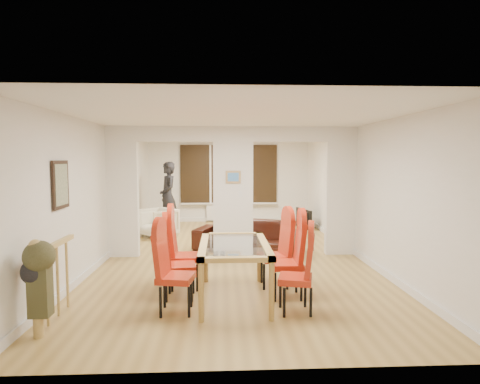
{
  "coord_description": "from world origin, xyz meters",
  "views": [
    {
      "loc": [
        -0.24,
        -8.06,
        1.95
      ],
      "look_at": [
        0.17,
        0.6,
        1.24
      ],
      "focal_mm": 30.0,
      "sensor_mm": 36.0,
      "label": 1
    }
  ],
  "objects": [
    {
      "name": "floor",
      "position": [
        0.0,
        0.0,
        0.0
      ],
      "size": [
        5.0,
        9.0,
        0.01
      ],
      "primitive_type": "cube",
      "color": "#A78443",
      "rests_on": "ground"
    },
    {
      "name": "room_walls",
      "position": [
        0.0,
        0.0,
        1.3
      ],
      "size": [
        5.0,
        9.0,
        2.6
      ],
      "primitive_type": null,
      "color": "silver",
      "rests_on": "floor"
    },
    {
      "name": "divider_wall",
      "position": [
        0.0,
        0.0,
        1.3
      ],
      "size": [
        5.0,
        0.18,
        2.6
      ],
      "primitive_type": "cube",
      "color": "white",
      "rests_on": "floor"
    },
    {
      "name": "bay_window_blinds",
      "position": [
        0.0,
        4.44,
        1.5
      ],
      "size": [
        3.0,
        0.08,
        1.8
      ],
      "primitive_type": "cube",
      "color": "black",
      "rests_on": "room_walls"
    },
    {
      "name": "radiator",
      "position": [
        0.0,
        4.4,
        0.3
      ],
      "size": [
        1.4,
        0.08,
        0.5
      ],
      "primitive_type": "cube",
      "color": "white",
      "rests_on": "floor"
    },
    {
      "name": "pendant_light",
      "position": [
        0.3,
        3.3,
        2.15
      ],
      "size": [
        0.36,
        0.36,
        0.36
      ],
      "primitive_type": "sphere",
      "color": "orange",
      "rests_on": "room_walls"
    },
    {
      "name": "stair_newel",
      "position": [
        -2.25,
        -3.2,
        0.55
      ],
      "size": [
        0.4,
        1.2,
        1.1
      ],
      "primitive_type": null,
      "color": "tan",
      "rests_on": "floor"
    },
    {
      "name": "wall_poster",
      "position": [
        -2.47,
        -2.4,
        1.6
      ],
      "size": [
        0.04,
        0.52,
        0.67
      ],
      "primitive_type": "cube",
      "color": "gray",
      "rests_on": "room_walls"
    },
    {
      "name": "pillar_photo",
      "position": [
        0.0,
        -0.1,
        1.6
      ],
      "size": [
        0.3,
        0.03,
        0.25
      ],
      "primitive_type": "cube",
      "color": "#4C8CD8",
      "rests_on": "divider_wall"
    },
    {
      "name": "dining_table",
      "position": [
        -0.06,
        -2.58,
        0.39
      ],
      "size": [
        0.95,
        1.69,
        0.79
      ],
      "primitive_type": null,
      "color": "#A27F3B",
      "rests_on": "floor"
    },
    {
      "name": "dining_chair_la",
      "position": [
        -0.82,
        -3.05,
        0.54
      ],
      "size": [
        0.49,
        0.49,
        1.07
      ],
      "primitive_type": null,
      "rotation": [
        0.0,
        0.0,
        -0.17
      ],
      "color": "#AB2611",
      "rests_on": "floor"
    },
    {
      "name": "dining_chair_lb",
      "position": [
        -0.82,
        -2.5,
        0.53
      ],
      "size": [
        0.48,
        0.48,
        1.06
      ],
      "primitive_type": null,
      "rotation": [
        0.0,
        0.0,
        0.14
      ],
      "color": "#AB2611",
      "rests_on": "floor"
    },
    {
      "name": "dining_chair_lc",
      "position": [
        -0.78,
        -2.06,
        0.56
      ],
      "size": [
        0.45,
        0.45,
        1.12
      ],
      "primitive_type": null,
      "rotation": [
        0.0,
        0.0,
        0.0
      ],
      "color": "#AB2611",
      "rests_on": "floor"
    },
    {
      "name": "dining_chair_ra",
      "position": [
        0.7,
        -3.11,
        0.51
      ],
      "size": [
        0.5,
        0.5,
        1.03
      ],
      "primitive_type": null,
      "rotation": [
        0.0,
        0.0,
        -0.24
      ],
      "color": "#AB2611",
      "rests_on": "floor"
    },
    {
      "name": "dining_chair_rb",
      "position": [
        0.68,
        -2.54,
        0.55
      ],
      "size": [
        0.45,
        0.45,
        1.11
      ],
      "primitive_type": null,
      "rotation": [
        0.0,
        0.0,
        -0.02
      ],
      "color": "#AB2611",
      "rests_on": "floor"
    },
    {
      "name": "dining_chair_rc",
      "position": [
        0.57,
        -2.04,
        0.54
      ],
      "size": [
        0.52,
        0.52,
        1.08
      ],
      "primitive_type": null,
      "rotation": [
        0.0,
        0.0,
        0.23
      ],
      "color": "#AB2611",
      "rests_on": "floor"
    },
    {
      "name": "sofa",
      "position": [
        0.3,
        0.41,
        0.32
      ],
      "size": [
        2.37,
        1.59,
        0.64
      ],
      "primitive_type": "imported",
      "rotation": [
        0.0,
        0.0,
        -0.36
      ],
      "color": "black",
      "rests_on": "floor"
    },
    {
      "name": "armchair",
      "position": [
        -1.83,
        2.03,
        0.36
      ],
      "size": [
        1.1,
        1.1,
        0.72
      ],
      "primitive_type": "imported",
      "rotation": [
        0.0,
        0.0,
        -0.81
      ],
      "color": "beige",
      "rests_on": "floor"
    },
    {
      "name": "person",
      "position": [
        -1.68,
        2.85,
        0.94
      ],
      "size": [
        0.81,
        0.68,
        1.89
      ],
      "primitive_type": "imported",
      "rotation": [
        0.0,
        0.0,
        -1.18
      ],
      "color": "black",
      "rests_on": "floor"
    },
    {
      "name": "television",
      "position": [
        2.0,
        3.07,
        0.28
      ],
      "size": [
        0.96,
        0.34,
        0.55
      ],
      "primitive_type": "imported",
      "rotation": [
        0.0,
        0.0,
        1.8
      ],
      "color": "black",
      "rests_on": "floor"
    },
    {
      "name": "coffee_table",
      "position": [
        0.21,
        2.76,
        0.11
      ],
      "size": [
        0.97,
        0.54,
        0.22
      ],
      "primitive_type": null,
      "rotation": [
        0.0,
        0.0,
        0.08
      ],
      "color": "#2F1F10",
      "rests_on": "floor"
    },
    {
      "name": "bottle",
      "position": [
        0.1,
        2.65,
        0.36
      ],
      "size": [
        0.07,
        0.07,
        0.29
      ],
      "primitive_type": "cylinder",
      "color": "#143F19",
      "rests_on": "coffee_table"
    },
    {
      "name": "bowl",
      "position": [
        0.22,
        2.85,
        0.24
      ],
      "size": [
        0.2,
        0.2,
        0.05
      ],
      "primitive_type": "imported",
      "color": "#2F1F10",
      "rests_on": "coffee_table"
    },
    {
      "name": "shoes",
      "position": [
        -0.29,
        -0.25,
        0.05
      ],
      "size": [
        0.23,
        0.25,
        0.1
      ],
      "primitive_type": null,
      "color": "black",
      "rests_on": "floor"
    }
  ]
}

